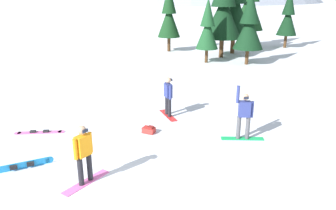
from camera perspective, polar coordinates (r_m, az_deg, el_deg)
name	(u,v)px	position (r m, az deg, el deg)	size (l,w,h in m)	color
ground_plane	(160,198)	(8.91, -1.36, -15.42)	(800.00, 800.00, 0.00)	white
snowboarder_foreground	(84,153)	(9.34, -14.10, -7.98)	(1.24, 1.31, 1.69)	pink
snowboarder_midground	(244,115)	(11.99, 12.77, -1.61)	(1.53, 0.52, 1.96)	#19B259
snowboarder_background	(168,96)	(13.93, 0.02, 1.58)	(0.59, 1.49, 1.67)	red
loose_snowboard_near_left	(40,132)	(13.41, -20.94, -4.33)	(1.85, 0.34, 0.09)	pink
loose_snowboard_far_spare	(22,165)	(10.95, -23.51, -9.37)	(1.74, 0.66, 0.25)	#1E8CD8
backpack_red	(149,130)	(12.50, -3.25, -4.23)	(0.55, 0.50, 0.27)	red
pine_tree_young	(235,6)	(28.74, 11.29, 16.19)	(2.87, 2.87, 7.07)	#472D19
pine_tree_short	(288,16)	(33.04, 19.69, 14.00)	(1.80, 1.80, 5.20)	#472D19
pine_tree_slender	(223,9)	(26.80, 9.36, 15.81)	(2.91, 2.91, 6.79)	#472D19
pine_tree_leaning	(249,4)	(32.41, 13.58, 16.38)	(2.81, 2.81, 7.15)	#472D19
pine_tree_tall	(207,28)	(24.68, 6.71, 12.88)	(1.62, 1.62, 4.59)	#472D19
pine_tree_broad	(169,15)	(29.26, 0.16, 14.99)	(1.93, 1.93, 5.59)	#472D19
pine_tree_twin	(249,25)	(24.52, 13.62, 13.03)	(2.08, 2.08, 5.04)	#472D19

